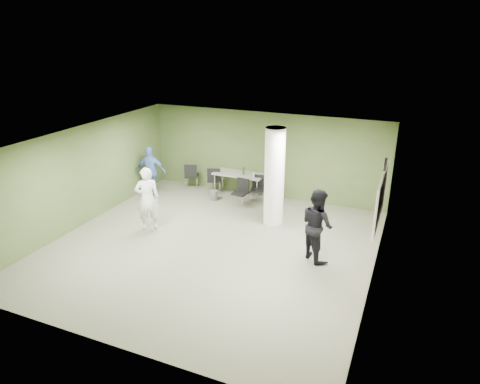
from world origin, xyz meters
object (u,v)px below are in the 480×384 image
at_px(woman_white, 147,199).
at_px(man_black, 317,225).
at_px(folding_table, 239,175).
at_px(man_blue, 151,172).
at_px(chair_back_left, 191,174).

xyz_separation_m(woman_white, man_black, (4.68, 0.18, -0.00)).
distance_m(folding_table, man_black, 4.53).
bearing_deg(folding_table, man_blue, -155.80).
bearing_deg(chair_back_left, man_blue, 30.55).
bearing_deg(woman_white, chair_back_left, -119.41).
bearing_deg(man_blue, folding_table, -173.01).
xyz_separation_m(folding_table, man_black, (3.32, -3.08, 0.15)).
relative_size(folding_table, woman_white, 0.95).
distance_m(chair_back_left, woman_white, 3.34).
bearing_deg(chair_back_left, folding_table, 156.42).
xyz_separation_m(chair_back_left, man_blue, (-0.85, -1.15, 0.32)).
relative_size(chair_back_left, man_black, 0.51).
bearing_deg(chair_back_left, man_black, 126.11).
xyz_separation_m(folding_table, woman_white, (-1.36, -3.26, 0.15)).
xyz_separation_m(chair_back_left, man_black, (5.15, -3.11, 0.37)).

